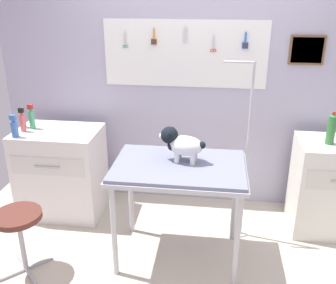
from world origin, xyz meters
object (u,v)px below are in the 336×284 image
counter_left (62,172)px  cabinet_right (331,187)px  grooming_arm (245,161)px  soda_bottle (331,129)px  stool (19,224)px  grooming_table (179,174)px  dog (181,144)px  pump_bottle_white (14,128)px

counter_left → cabinet_right: size_ratio=1.00×
grooming_arm → soda_bottle: size_ratio=5.52×
grooming_arm → stool: grooming_arm is taller
grooming_table → dog: (0.01, 0.07, 0.23)m
grooming_arm → pump_bottle_white: bearing=-179.3°
dog → counter_left: 1.46m
dog → pump_bottle_white: (-1.55, 0.28, -0.04)m
pump_bottle_white → counter_left: bearing=35.1°
dog → cabinet_right: (1.35, 0.53, -0.58)m
grooming_arm → cabinet_right: bearing=14.8°
grooming_table → soda_bottle: bearing=23.7°
counter_left → pump_bottle_white: pump_bottle_white is taller
dog → stool: size_ratio=0.71×
grooming_table → grooming_arm: (0.54, 0.38, -0.03)m
stool → pump_bottle_white: 0.94m
soda_bottle → dog: bearing=-158.8°
grooming_table → stool: size_ratio=1.95×
counter_left → stool: (0.02, -0.92, 0.01)m
grooming_arm → stool: 1.92m
grooming_table → dog: 0.24m
grooming_table → pump_bottle_white: pump_bottle_white is taller
cabinet_right → pump_bottle_white: (-2.90, -0.24, 0.53)m
counter_left → pump_bottle_white: (-0.30, -0.21, 0.53)m
grooming_arm → counter_left: 1.81m
grooming_table → soda_bottle: size_ratio=3.61×
dog → soda_bottle: 1.35m
grooming_table → pump_bottle_white: (-1.54, 0.35, 0.19)m
pump_bottle_white → soda_bottle: size_ratio=0.73×
soda_bottle → stool: bearing=-159.8°
counter_left → stool: size_ratio=1.63×
grooming_arm → cabinet_right: grooming_arm is taller
grooming_arm → counter_left: (-1.78, 0.19, -0.31)m
grooming_table → counter_left: counter_left is taller
counter_left → dog: bearing=-21.8°
grooming_table → counter_left: (-1.24, 0.56, -0.34)m
dog → grooming_table: bearing=-95.7°
dog → stool: bearing=-160.8°
dog → pump_bottle_white: bearing=169.6°
pump_bottle_white → grooming_table: bearing=-12.9°
counter_left → cabinet_right: (2.60, 0.03, 0.00)m
soda_bottle → pump_bottle_white: bearing=-175.9°
dog → pump_bottle_white: 1.57m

